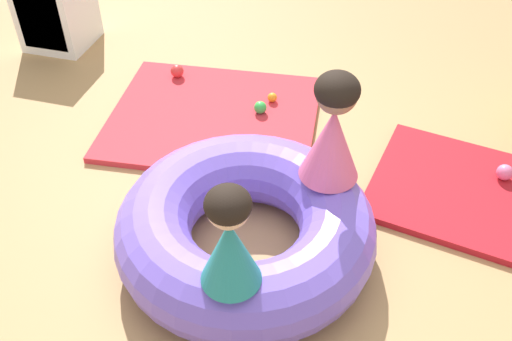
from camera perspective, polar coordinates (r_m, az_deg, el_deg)
ground_plane at (r=2.80m, az=-0.93°, el=-8.04°), size 8.00×8.00×0.00m
gym_mat_near_left at (r=3.59m, az=-4.26°, el=5.33°), size 1.36×1.20×0.04m
inflatable_cushion at (r=2.66m, az=-1.15°, el=-5.75°), size 1.21×1.21×0.35m
child_in_teal at (r=2.07m, az=-2.66°, el=-6.81°), size 0.32×0.32×0.47m
child_in_pink at (r=2.52m, az=7.69°, el=4.16°), size 0.35×0.35×0.54m
play_ball_red at (r=3.94m, az=-7.88°, el=9.80°), size 0.09×0.09×0.09m
play_ball_orange at (r=3.67m, az=1.63°, el=7.30°), size 0.06×0.06×0.06m
play_ball_pink at (r=3.35m, az=23.56°, el=-0.17°), size 0.09×0.09×0.09m
play_ball_green at (r=3.56m, az=0.43°, el=6.31°), size 0.08×0.08×0.08m
storage_cube at (r=4.51m, az=-19.50°, el=14.92°), size 0.44×0.44×0.56m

